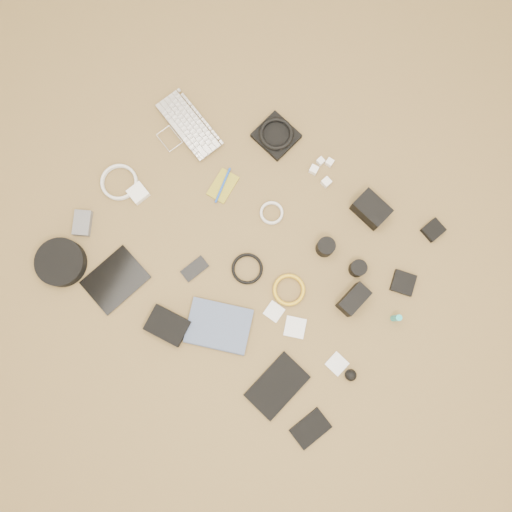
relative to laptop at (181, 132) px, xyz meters
The scene contains 34 objects.
room_shell 1.36m from the laptop, 34.99° to the right, with size 4.04×4.04×2.58m.
laptop is the anchor object (origin of this frame).
headphone_pouch 0.39m from the laptop, 25.61° to the left, with size 0.15×0.15×0.03m, color black.
headphones 0.39m from the laptop, 25.61° to the left, with size 0.14×0.14×0.02m, color black.
charger_a 0.59m from the laptop, 15.93° to the left, with size 0.03×0.03×0.02m, color white.
charger_b 0.57m from the laptop, 11.68° to the left, with size 0.03×0.03×0.03m, color white.
charger_c 0.62m from the laptop, 16.23° to the left, with size 0.03×0.03×0.03m, color white.
charger_d 0.63m from the laptop, ahead, with size 0.03×0.03×0.03m, color white.
dslr_camera 0.83m from the laptop, ahead, with size 0.13×0.09×0.08m, color black.
lens_pouch 1.09m from the laptop, ahead, with size 0.07×0.08×0.03m, color black.
notebook_olive 0.29m from the laptop, 24.01° to the right, with size 0.08×0.13×0.01m, color olive.
pen_blue 0.29m from the laptop, 24.01° to the right, with size 0.01×0.01×0.15m, color #1643B3.
cable_white_a 0.51m from the laptop, 14.20° to the right, with size 0.10×0.10×0.01m, color silver.
lens_a 0.76m from the laptop, 11.46° to the right, with size 0.07×0.07×0.08m, color black.
lens_b 0.91m from the laptop, 10.41° to the right, with size 0.06×0.06×0.06m, color black.
card_reader 1.08m from the laptop, ahead, with size 0.09×0.09×0.02m, color black.
power_brick 0.31m from the laptop, 93.61° to the right, with size 0.07×0.07×0.03m, color white.
cable_white_b 0.32m from the laptop, 109.94° to the right, with size 0.15×0.15×0.01m, color silver.
cable_black 0.63m from the laptop, 35.68° to the right, with size 0.12×0.12×0.01m, color black.
cable_yellow 0.78m from the laptop, 27.65° to the right, with size 0.13×0.13×0.01m, color gold.
flash 0.97m from the laptop, 16.90° to the right, with size 0.06×0.12×0.09m, color black.
lens_cleaner 1.14m from the laptop, 13.60° to the right, with size 0.02×0.02×0.08m, color #1BACB2.
battery_charger 0.54m from the laptop, 106.27° to the right, with size 0.07×0.10×0.03m, color #5A5B5F.
tablet 0.66m from the laptop, 83.19° to the right, with size 0.17×0.22×0.01m, color black.
phone 0.57m from the laptop, 54.72° to the right, with size 0.05×0.10×0.01m, color black.
filter_case_left 0.83m from the laptop, 34.22° to the right, with size 0.06×0.06×0.01m, color silver.
filter_case_mid 0.92m from the laptop, 31.48° to the right, with size 0.08×0.08×0.01m, color silver.
filter_case_right 1.12m from the laptop, 27.98° to the right, with size 0.07×0.07×0.01m, color silver.
air_blower 1.18m from the laptop, 27.13° to the right, with size 0.04×0.04×0.04m, color black.
headphone_case 0.71m from the laptop, 101.24° to the right, with size 0.19×0.19×0.05m, color black.
drive_case 0.79m from the laptop, 63.75° to the right, with size 0.15×0.11×0.04m, color black.
paperback 0.89m from the laptop, 52.04° to the right, with size 0.18×0.24×0.02m, color #445273.
notebook_black_a 1.09m from the laptop, 40.52° to the right, with size 0.14×0.23×0.02m, color black.
notebook_black_b 1.28m from the laptop, 37.83° to the right, with size 0.09×0.14×0.01m, color black.
Camera 1 is at (0.20, -0.25, 1.95)m, focal length 35.00 mm.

